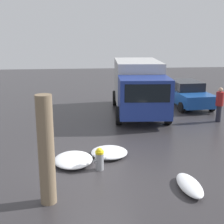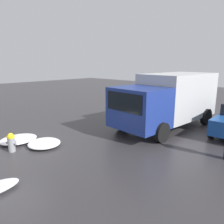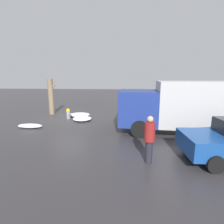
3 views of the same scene
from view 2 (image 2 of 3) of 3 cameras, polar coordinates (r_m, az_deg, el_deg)
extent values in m
plane|color=#333033|center=(9.61, -24.61, -9.37)|extent=(60.00, 60.00, 0.00)
cylinder|color=gray|center=(9.51, -24.77, -7.77)|extent=(0.27, 0.27, 0.57)
cylinder|color=yellow|center=(9.41, -24.95, -5.92)|extent=(0.28, 0.28, 0.08)
sphere|color=yellow|center=(9.40, -24.98, -5.69)|extent=(0.23, 0.23, 0.23)
cylinder|color=gray|center=(9.62, -24.07, -7.05)|extent=(0.14, 0.15, 0.11)
cylinder|color=gray|center=(9.61, -25.64, -7.22)|extent=(0.13, 0.13, 0.09)
cylinder|color=gray|center=(9.37, -23.95, -7.56)|extent=(0.13, 0.13, 0.09)
cube|color=navy|center=(10.22, 7.20, 1.14)|extent=(2.23, 2.58, 1.87)
cube|color=black|center=(9.40, 3.10, 2.52)|extent=(0.17, 2.05, 0.82)
cube|color=#BCBCBC|center=(12.79, 16.79, 4.24)|extent=(4.58, 2.74, 2.40)
cylinder|color=black|center=(9.82, 12.86, -5.22)|extent=(0.92, 0.34, 0.90)
cylinder|color=black|center=(11.32, 2.72, -2.50)|extent=(0.92, 0.34, 0.90)
cylinder|color=black|center=(13.42, 23.36, -1.12)|extent=(0.92, 0.34, 0.90)
cylinder|color=black|center=(14.55, 14.65, 0.55)|extent=(0.92, 0.34, 0.90)
cylinder|color=black|center=(11.17, 24.57, -4.69)|extent=(0.61, 0.24, 0.60)
ellipsoid|color=white|center=(10.55, -23.26, -6.57)|extent=(1.59, 1.34, 0.25)
ellipsoid|color=white|center=(9.64, -17.28, -7.81)|extent=(1.32, 1.33, 0.27)
camera|label=1|loc=(11.08, -82.99, 6.65)|focal=50.00mm
camera|label=3|loc=(8.34, 72.09, 1.79)|focal=28.00mm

